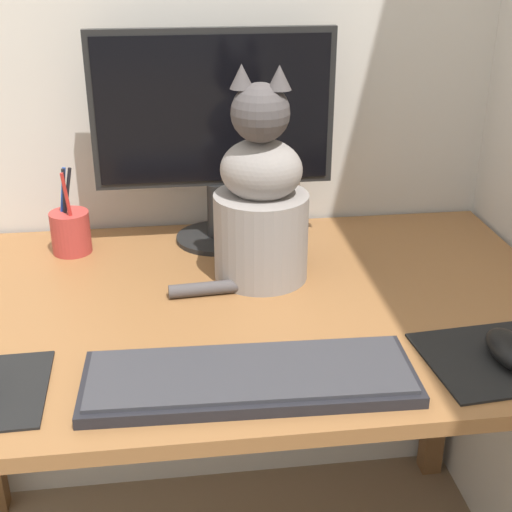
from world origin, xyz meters
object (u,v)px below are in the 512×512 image
(monitor, at_px, (216,125))
(computer_mouse_right, at_px, (511,350))
(keyboard, at_px, (250,377))
(cat, at_px, (260,204))
(pen_cup, at_px, (71,231))

(monitor, xyz_separation_m, computer_mouse_right, (0.40, -0.53, -0.23))
(monitor, relative_size, keyboard, 0.99)
(keyboard, height_order, computer_mouse_right, computer_mouse_right)
(keyboard, relative_size, cat, 1.22)
(computer_mouse_right, bearing_deg, pen_cup, 144.23)
(monitor, relative_size, pen_cup, 2.74)
(keyboard, distance_m, pen_cup, 0.59)
(keyboard, bearing_deg, monitor, 91.90)
(monitor, bearing_deg, keyboard, -89.90)
(monitor, relative_size, computer_mouse_right, 4.22)
(cat, bearing_deg, pen_cup, 171.70)
(monitor, bearing_deg, pen_cup, -175.98)
(cat, distance_m, pen_cup, 0.41)
(computer_mouse_right, bearing_deg, keyboard, -179.23)
(keyboard, xyz_separation_m, cat, (0.06, 0.35, 0.14))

